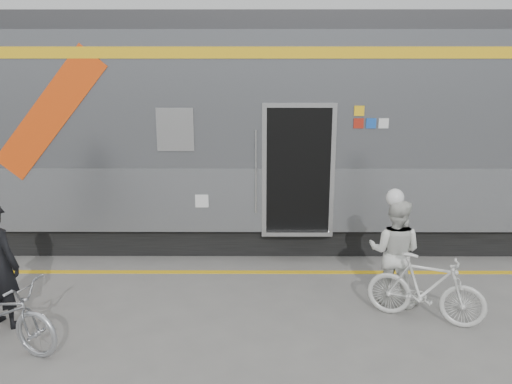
{
  "coord_description": "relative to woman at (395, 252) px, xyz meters",
  "views": [
    {
      "loc": [
        0.11,
        -5.98,
        3.55
      ],
      "look_at": [
        0.09,
        1.6,
        1.5
      ],
      "focal_mm": 38.0,
      "sensor_mm": 36.0,
      "label": 1
    }
  ],
  "objects": [
    {
      "name": "train",
      "position": [
        -3.44,
        3.07,
        1.29
      ],
      "size": [
        24.0,
        3.17,
        4.1
      ],
      "color": "black",
      "rests_on": "ground"
    },
    {
      "name": "woman",
      "position": [
        0.0,
        0.0,
        0.0
      ],
      "size": [
        0.91,
        0.83,
        1.53
      ],
      "primitive_type": "imported",
      "rotation": [
        0.0,
        0.0,
        2.72
      ],
      "color": "silver",
      "rests_on": "ground"
    },
    {
      "name": "ground",
      "position": [
        -2.03,
        -1.12,
        -0.76
      ],
      "size": [
        90.0,
        90.0,
        0.0
      ],
      "primitive_type": "plane",
      "color": "slate",
      "rests_on": "ground"
    },
    {
      "name": "bicycle_right",
      "position": [
        0.3,
        -0.55,
        -0.3
      ],
      "size": [
        1.59,
        1.02,
        0.93
      ],
      "primitive_type": "imported",
      "rotation": [
        0.0,
        0.0,
        1.15
      ],
      "color": "silver",
      "rests_on": "ground"
    },
    {
      "name": "safety_strip",
      "position": [
        -2.03,
        1.03,
        -0.76
      ],
      "size": [
        24.0,
        0.12,
        0.01
      ],
      "primitive_type": "cube",
      "color": "yellow",
      "rests_on": "ground"
    },
    {
      "name": "helmet_woman",
      "position": [
        0.0,
        0.0,
        0.89
      ],
      "size": [
        0.24,
        0.24,
        0.24
      ],
      "primitive_type": "sphere",
      "color": "white",
      "rests_on": "woman"
    }
  ]
}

